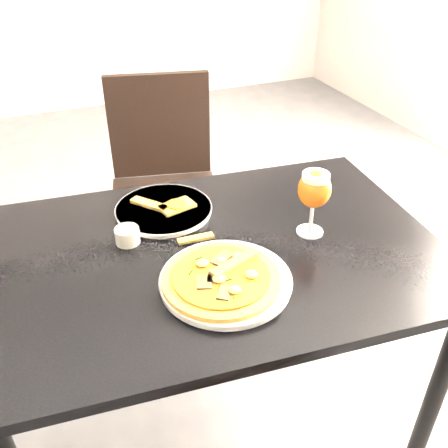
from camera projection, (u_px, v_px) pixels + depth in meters
name	position (u px, v px, depth m)	size (l,w,h in m)	color
ground	(149.00, 372.00, 1.92)	(6.00, 6.00, 0.00)	#4E4E50
dining_table	(214.00, 275.00, 1.37)	(1.27, 0.91, 0.75)	black
chair_far	(165.00, 185.00, 2.08)	(0.52, 0.52, 0.95)	black
plate_main	(226.00, 281.00, 1.20)	(0.32, 0.32, 0.02)	white
pizza	(221.00, 277.00, 1.18)	(0.28, 0.28, 0.03)	#A57D27
plate_second	(164.00, 210.00, 1.47)	(0.28, 0.28, 0.01)	white
crust_scraps	(168.00, 205.00, 1.47)	(0.18, 0.14, 0.01)	#A57D27
loose_crust	(196.00, 238.00, 1.35)	(0.10, 0.02, 0.01)	#A57D27
sauce_cup	(127.00, 235.00, 1.33)	(0.07, 0.07, 0.04)	beige
beer_glass	(314.00, 190.00, 1.31)	(0.09, 0.09, 0.19)	silver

